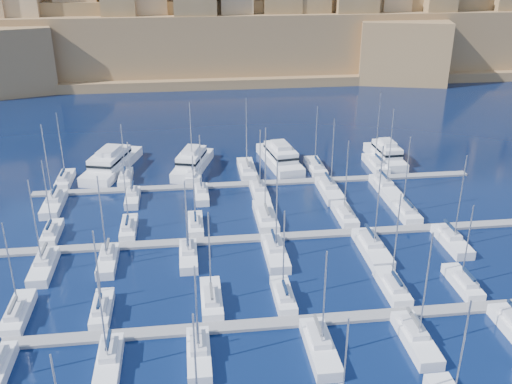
{
  "coord_description": "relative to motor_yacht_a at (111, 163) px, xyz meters",
  "views": [
    {
      "loc": [
        -13.01,
        -68.3,
        42.46
      ],
      "look_at": [
        -3.65,
        6.0,
        9.83
      ],
      "focal_mm": 40.0,
      "sensor_mm": 36.0,
      "label": 1
    }
  ],
  "objects": [
    {
      "name": "ground",
      "position": [
        28.65,
        -42.96,
        -1.73
      ],
      "size": [
        600.0,
        600.0,
        0.0
      ],
      "primitive_type": "plane",
      "color": "#081333",
      "rests_on": "ground"
    },
    {
      "name": "pontoon_mid_near",
      "position": [
        28.65,
        -54.96,
        -1.53
      ],
      "size": [
        84.0,
        2.0,
        0.4
      ],
      "primitive_type": "cube",
      "color": "slate",
      "rests_on": "ground"
    },
    {
      "name": "pontoon_mid_far",
      "position": [
        28.65,
        -32.96,
        -1.53
      ],
      "size": [
        84.0,
        2.0,
        0.4
      ],
      "primitive_type": "cube",
      "color": "slate",
      "rests_on": "ground"
    },
    {
      "name": "pontoon_far",
      "position": [
        28.65,
        -10.96,
        -1.53
      ],
      "size": [
        84.0,
        2.0,
        0.4
      ],
      "primitive_type": "cube",
      "color": "slate",
      "rests_on": "ground"
    },
    {
      "name": "sailboat_12",
      "position": [
        -6.19,
        -49.68,
        -0.99
      ],
      "size": [
        2.63,
        8.77,
        13.18
      ],
      "color": "white",
      "rests_on": "ground"
    },
    {
      "name": "sailboat_13",
      "position": [
        3.99,
        -50.15,
        -1.01
      ],
      "size": [
        2.35,
        7.82,
        11.78
      ],
      "color": "white",
      "rests_on": "ground"
    },
    {
      "name": "sailboat_14",
      "position": [
        17.64,
        -49.67,
        -0.99
      ],
      "size": [
        2.64,
        8.8,
        13.12
      ],
      "color": "white",
      "rests_on": "ground"
    },
    {
      "name": "sailboat_15",
      "position": [
        26.92,
        -50.07,
        -1.0
      ],
      "size": [
        2.39,
        7.98,
        12.95
      ],
      "color": "white",
      "rests_on": "ground"
    },
    {
      "name": "sailboat_16",
      "position": [
        41.66,
        -49.75,
        -0.98
      ],
      "size": [
        2.59,
        8.63,
        14.29
      ],
      "color": "white",
      "rests_on": "ground"
    },
    {
      "name": "sailboat_17",
      "position": [
        51.42,
        -49.96,
        -1.01
      ],
      "size": [
        2.46,
        8.2,
        12.23
      ],
      "color": "white",
      "rests_on": "ground"
    },
    {
      "name": "sailboat_19",
      "position": [
        5.92,
        -60.14,
        -1.0
      ],
      "size": [
        2.57,
        8.58,
        12.81
      ],
      "color": "white",
      "rests_on": "ground"
    },
    {
      "name": "sailboat_20",
      "position": [
        15.67,
        -60.17,
        -1.0
      ],
      "size": [
        2.59,
        8.65,
        12.69
      ],
      "color": "white",
      "rests_on": "ground"
    },
    {
      "name": "sailboat_21",
      "position": [
        29.29,
        -60.71,
        -0.98
      ],
      "size": [
        2.93,
        9.75,
        13.78
      ],
      "color": "white",
      "rests_on": "ground"
    },
    {
      "name": "sailboat_22",
      "position": [
        40.61,
        -60.59,
        -0.97
      ],
      "size": [
        2.85,
        9.49,
        15.12
      ],
      "color": "white",
      "rests_on": "ground"
    },
    {
      "name": "sailboat_24",
      "position": [
        -6.33,
        -28.14,
        -1.0
      ],
      "size": [
        2.35,
        7.83,
        12.96
      ],
      "color": "white",
      "rests_on": "ground"
    },
    {
      "name": "sailboat_25",
      "position": [
        5.56,
        -28.01,
        -1.0
      ],
      "size": [
        2.43,
        8.1,
        12.66
      ],
      "color": "white",
      "rests_on": "ground"
    },
    {
      "name": "sailboat_26",
      "position": [
        16.23,
        -28.08,
        -1.0
      ],
      "size": [
        2.38,
        7.95,
        12.71
      ],
      "color": "white",
      "rests_on": "ground"
    },
    {
      "name": "sailboat_27",
      "position": [
        27.88,
        -26.77,
        -0.95
      ],
      "size": [
        3.19,
        10.63,
        16.28
      ],
      "color": "white",
      "rests_on": "ground"
    },
    {
      "name": "sailboat_28",
      "position": [
        41.21,
        -27.62,
        -0.99
      ],
      "size": [
        2.67,
        8.89,
        13.91
      ],
      "color": "white",
      "rests_on": "ground"
    },
    {
      "name": "sailboat_29",
      "position": [
        51.76,
        -27.11,
        -0.98
      ],
      "size": [
        2.98,
        9.94,
        13.95
      ],
      "color": "white",
      "rests_on": "ground"
    },
    {
      "name": "sailboat_30",
      "position": [
        -5.42,
        -38.55,
        -0.98
      ],
      "size": [
        2.83,
        9.43,
        14.45
      ],
      "color": "white",
      "rests_on": "ground"
    },
    {
      "name": "sailboat_31",
      "position": [
        3.38,
        -38.06,
        -0.98
      ],
      "size": [
        2.53,
        8.42,
        14.34
      ],
      "color": "white",
      "rests_on": "ground"
    },
    {
      "name": "sailboat_32",
      "position": [
        14.9,
        -38.12,
        -0.99
      ],
      "size": [
        2.57,
        8.55,
        13.1
      ],
      "color": "white",
      "rests_on": "ground"
    },
    {
      "name": "sailboat_33",
      "position": [
        27.61,
        -38.88,
        -0.96
      ],
      "size": [
        3.03,
        10.09,
        15.72
      ],
      "color": "white",
      "rests_on": "ground"
    },
    {
      "name": "sailboat_34",
      "position": [
        42.21,
        -39.32,
        -0.94
      ],
      "size": [
        3.29,
        10.98,
        17.4
      ],
      "color": "white",
      "rests_on": "ground"
    },
    {
      "name": "sailboat_35",
      "position": [
        55.05,
        -38.6,
        -0.97
      ],
      "size": [
        2.86,
        9.53,
        15.15
      ],
      "color": "white",
      "rests_on": "ground"
    },
    {
      "name": "sailboat_36",
      "position": [
        -8.27,
        -5.7,
        -0.98
      ],
      "size": [
        2.62,
        8.73,
        14.21
      ],
      "color": "white",
      "rests_on": "ground"
    },
    {
      "name": "sailboat_37",
      "position": [
        3.24,
        -5.99,
        -1.01
      ],
      "size": [
        2.44,
        8.14,
        11.64
      ],
      "color": "white",
      "rests_on": "ground"
    },
    {
      "name": "sailboat_38",
      "position": [
        16.31,
        -5.07,
        -0.97
      ],
      "size": [
        3.0,
        10.01,
        15.12
      ],
      "color": "white",
      "rests_on": "ground"
    },
    {
      "name": "sailboat_39",
      "position": [
        27.21,
        -4.81,
        -0.96
      ],
      "size": [
        3.16,
        10.55,
        15.65
      ],
      "color": "white",
      "rests_on": "ground"
    },
    {
      "name": "sailboat_40",
      "position": [
        41.25,
        -5.15,
        -0.98
      ],
      "size": [
        2.96,
        9.86,
        13.53
      ],
      "color": "white",
      "rests_on": "ground"
    },
    {
      "name": "sailboat_41",
      "position": [
        53.95,
        -5.13,
        -0.96
      ],
      "size": [
        2.97,
        9.9,
        15.9
      ],
      "color": "white",
      "rests_on": "ground"
    },
    {
      "name": "sailboat_42",
      "position": [
        -8.16,
        -16.95,
        -0.96
      ],
      "size": [
        3.07,
        10.24,
        15.65
      ],
      "color": "white",
      "rests_on": "ground"
    },
    {
      "name": "sailboat_43",
      "position": [
        5.31,
        -15.85,
        -1.01
      ],
      "size": [
        2.4,
        7.99,
        11.66
      ],
      "color": "white",
      "rests_on": "ground"
    },
    {
      "name": "sailboat_44",
      "position": [
        17.68,
        -15.87,
        -1.01
      ],
      "size": [
        2.41,
        8.04,
        12.37
      ],
      "color": "white",
      "rests_on": "ground"
    },
    {
      "name": "sailboat_45",
      "position": [
        28.23,
        -16.48,
        -0.99
      ],
      "size": [
        2.78,
        9.27,
        13.15
      ],
      "color": "white",
      "rests_on": "ground"
    },
    {
      "name": "sailboat_46",
      "position": [
        41.2,
        -17.16,
        -0.96
      ],
      "size": [
        3.2,
        10.67,
        14.98
      ],
      "color": "white",
      "rests_on": "ground"
    },
    {
      "name": "sailboat_47",
      "position": [
        51.86,
        -17.07,
        -0.95
      ],
      "size": [
        3.14,
        10.48,
        16.27
      ],
      "color": "white",
      "rests_on": "ground"
    },
    {
      "name": "motor_yacht_a",
      "position": [
        0.0,
        0.0,
        0.0
      ],
      "size": [
        11.17,
        20.52,
        5.25
      ],
      "color": "white",
      "rests_on": "ground"
    },
    {
      "name": "motor_yacht_b",
      "position": [
        16.35,
        -1.69,
        0.0
      ],
      "size": [
        9.29,
        16.85,
        5.25
      ],
      "color": "white",
      "rests_on": "ground"
    },
    {
      "name": "motor_yacht_c",
      "position": [
        34.57,
        -0.96,
        -0.0
      ],
      "size": [
        7.74,
        18.24,
        5.25
      ],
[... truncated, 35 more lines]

